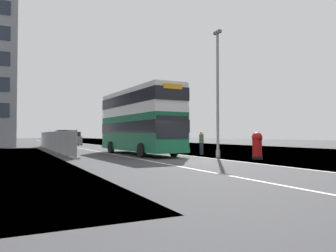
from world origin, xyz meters
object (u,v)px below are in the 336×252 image
(double_decker_bus, at_px, (139,120))
(lamppost_foreground, at_px, (218,98))
(car_receding_mid, at_px, (74,139))
(roadworks_barrier, at_px, (168,144))
(red_pillar_postbox, at_px, (257,144))
(pedestrian_at_kerb, at_px, (201,143))
(car_oncoming_near, at_px, (63,139))

(double_decker_bus, distance_m, lamppost_foreground, 7.02)
(lamppost_foreground, bearing_deg, double_decker_bus, 118.64)
(double_decker_bus, bearing_deg, car_receding_mid, 90.67)
(roadworks_barrier, height_order, car_receding_mid, car_receding_mid)
(red_pillar_postbox, relative_size, roadworks_barrier, 0.92)
(double_decker_bus, height_order, red_pillar_postbox, double_decker_bus)
(double_decker_bus, bearing_deg, pedestrian_at_kerb, -28.62)
(lamppost_foreground, height_order, car_receding_mid, lamppost_foreground)
(lamppost_foreground, relative_size, car_oncoming_near, 1.91)
(lamppost_foreground, bearing_deg, car_receding_mid, 96.38)
(double_decker_bus, xyz_separation_m, roadworks_barrier, (3.41, 1.79, -1.94))
(red_pillar_postbox, xyz_separation_m, car_receding_mid, (-5.20, 34.30, -0.01))
(car_receding_mid, bearing_deg, red_pillar_postbox, -81.39)
(double_decker_bus, relative_size, car_oncoming_near, 2.46)
(red_pillar_postbox, relative_size, car_oncoming_near, 0.38)
(double_decker_bus, relative_size, roadworks_barrier, 5.89)
(car_oncoming_near, bearing_deg, car_receding_mid, 70.56)
(car_receding_mid, xyz_separation_m, pedestrian_at_kerb, (4.63, -28.59, -0.02))
(pedestrian_at_kerb, bearing_deg, lamppost_foreground, -105.43)
(red_pillar_postbox, bearing_deg, double_decker_bus, 121.23)
(double_decker_bus, relative_size, car_receding_mid, 2.83)
(double_decker_bus, bearing_deg, car_oncoming_near, 98.93)
(double_decker_bus, distance_m, roadworks_barrier, 4.31)
(red_pillar_postbox, distance_m, pedestrian_at_kerb, 5.73)
(double_decker_bus, bearing_deg, red_pillar_postbox, -58.77)
(lamppost_foreground, height_order, red_pillar_postbox, lamppost_foreground)
(double_decker_bus, height_order, lamppost_foreground, lamppost_foreground)
(lamppost_foreground, bearing_deg, car_oncoming_near, 104.14)
(double_decker_bus, relative_size, lamppost_foreground, 1.29)
(roadworks_barrier, height_order, pedestrian_at_kerb, pedestrian_at_kerb)
(red_pillar_postbox, bearing_deg, pedestrian_at_kerb, 95.70)
(double_decker_bus, distance_m, car_receding_mid, 26.30)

